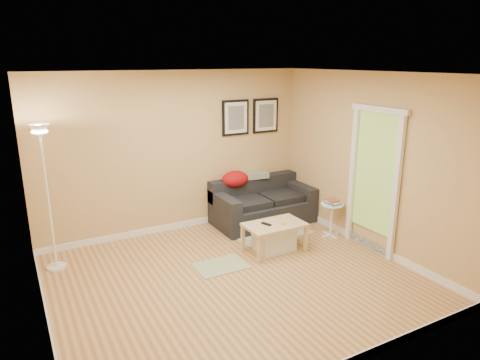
{
  "coord_description": "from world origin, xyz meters",
  "views": [
    {
      "loc": [
        -2.38,
        -4.49,
        2.76
      ],
      "look_at": [
        0.55,
        0.85,
        1.05
      ],
      "focal_mm": 32.34,
      "sensor_mm": 36.0,
      "label": 1
    }
  ],
  "objects": [
    {
      "name": "floor",
      "position": [
        0.0,
        0.0,
        0.0
      ],
      "size": [
        4.5,
        4.5,
        0.0
      ],
      "primitive_type": "plane",
      "color": "tan",
      "rests_on": "ground"
    },
    {
      "name": "ceiling",
      "position": [
        0.0,
        0.0,
        2.6
      ],
      "size": [
        4.5,
        4.5,
        0.0
      ],
      "primitive_type": "plane",
      "rotation": [
        3.14,
        0.0,
        0.0
      ],
      "color": "white",
      "rests_on": "wall_back"
    },
    {
      "name": "wall_back",
      "position": [
        0.0,
        2.0,
        1.3
      ],
      "size": [
        4.5,
        0.0,
        4.5
      ],
      "primitive_type": "plane",
      "rotation": [
        1.57,
        0.0,
        0.0
      ],
      "color": "tan",
      "rests_on": "ground"
    },
    {
      "name": "wall_front",
      "position": [
        0.0,
        -2.0,
        1.3
      ],
      "size": [
        4.5,
        0.0,
        4.5
      ],
      "primitive_type": "plane",
      "rotation": [
        -1.57,
        0.0,
        0.0
      ],
      "color": "tan",
      "rests_on": "ground"
    },
    {
      "name": "wall_left",
      "position": [
        -2.25,
        0.0,
        1.3
      ],
      "size": [
        0.0,
        4.0,
        4.0
      ],
      "primitive_type": "plane",
      "rotation": [
        1.57,
        0.0,
        1.57
      ],
      "color": "tan",
      "rests_on": "ground"
    },
    {
      "name": "wall_right",
      "position": [
        2.25,
        0.0,
        1.3
      ],
      "size": [
        0.0,
        4.0,
        4.0
      ],
      "primitive_type": "plane",
      "rotation": [
        1.57,
        0.0,
        -1.57
      ],
      "color": "tan",
      "rests_on": "ground"
    },
    {
      "name": "baseboard_back",
      "position": [
        0.0,
        1.99,
        0.05
      ],
      "size": [
        4.5,
        0.02,
        0.1
      ],
      "primitive_type": "cube",
      "color": "white",
      "rests_on": "ground"
    },
    {
      "name": "baseboard_left",
      "position": [
        -2.24,
        0.0,
        0.05
      ],
      "size": [
        0.02,
        4.0,
        0.1
      ],
      "primitive_type": "cube",
      "color": "white",
      "rests_on": "ground"
    },
    {
      "name": "baseboard_right",
      "position": [
        2.24,
        0.0,
        0.05
      ],
      "size": [
        0.02,
        4.0,
        0.1
      ],
      "primitive_type": "cube",
      "color": "white",
      "rests_on": "ground"
    },
    {
      "name": "sofa",
      "position": [
        1.38,
        1.53,
        0.38
      ],
      "size": [
        1.7,
        0.9,
        0.75
      ],
      "primitive_type": null,
      "color": "black",
      "rests_on": "ground"
    },
    {
      "name": "red_throw",
      "position": [
        0.98,
        1.81,
        0.77
      ],
      "size": [
        0.48,
        0.36,
        0.28
      ],
      "primitive_type": null,
      "color": "#A60F11",
      "rests_on": "sofa"
    },
    {
      "name": "plaid_throw",
      "position": [
        1.42,
        1.86,
        0.78
      ],
      "size": [
        0.45,
        0.32,
        0.1
      ],
      "primitive_type": null,
      "rotation": [
        0.0,
        0.0,
        -0.14
      ],
      "color": "tan",
      "rests_on": "sofa"
    },
    {
      "name": "framed_print_left",
      "position": [
        1.08,
        1.98,
        1.8
      ],
      "size": [
        0.5,
        0.04,
        0.6
      ],
      "primitive_type": null,
      "color": "black",
      "rests_on": "wall_back"
    },
    {
      "name": "framed_print_right",
      "position": [
        1.68,
        1.98,
        1.8
      ],
      "size": [
        0.5,
        0.04,
        0.6
      ],
      "primitive_type": null,
      "color": "black",
      "rests_on": "wall_back"
    },
    {
      "name": "area_rug",
      "position": [
        1.26,
        1.14,
        0.01
      ],
      "size": [
        1.25,
        0.85,
        0.01
      ],
      "primitive_type": "cube",
      "color": "beige",
      "rests_on": "ground"
    },
    {
      "name": "green_runner",
      "position": [
        -0.0,
        0.39,
        0.01
      ],
      "size": [
        0.7,
        0.5,
        0.01
      ],
      "primitive_type": "cube",
      "color": "#668C4C",
      "rests_on": "ground"
    },
    {
      "name": "coffee_table",
      "position": [
        0.91,
        0.45,
        0.22
      ],
      "size": [
        0.94,
        0.65,
        0.44
      ],
      "primitive_type": null,
      "rotation": [
        0.0,
        0.0,
        0.14
      ],
      "color": "tan",
      "rests_on": "ground"
    },
    {
      "name": "remote_control",
      "position": [
        0.78,
        0.47,
        0.45
      ],
      "size": [
        0.1,
        0.17,
        0.02
      ],
      "primitive_type": "cube",
      "rotation": [
        0.0,
        0.0,
        0.35
      ],
      "color": "black",
      "rests_on": "coffee_table"
    },
    {
      "name": "tape_roll",
      "position": [
        1.0,
        0.37,
        0.45
      ],
      "size": [
        0.07,
        0.07,
        0.03
      ],
      "primitive_type": "cylinder",
      "color": "yellow",
      "rests_on": "coffee_table"
    },
    {
      "name": "storage_bin",
      "position": [
        0.93,
        0.49,
        0.18
      ],
      "size": [
        0.57,
        0.42,
        0.35
      ],
      "primitive_type": null,
      "color": "white",
      "rests_on": "ground"
    },
    {
      "name": "side_table",
      "position": [
        2.02,
        0.49,
        0.28
      ],
      "size": [
        0.36,
        0.36,
        0.55
      ],
      "primitive_type": null,
      "color": "white",
      "rests_on": "ground"
    },
    {
      "name": "book_stack",
      "position": [
        2.02,
        0.48,
        0.59
      ],
      "size": [
        0.18,
        0.23,
        0.07
      ],
      "primitive_type": null,
      "rotation": [
        0.0,
        0.0,
        -0.03
      ],
      "color": "#2C5C86",
      "rests_on": "side_table"
    },
    {
      "name": "floor_lamp",
      "position": [
        -2.0,
        1.43,
        0.94
      ],
      "size": [
        0.26,
        0.26,
        1.99
      ],
      "primitive_type": null,
      "color": "white",
      "rests_on": "ground"
    },
    {
      "name": "doorway",
      "position": [
        2.2,
        -0.15,
        1.02
      ],
      "size": [
        0.12,
        1.01,
        2.13
      ],
      "primitive_type": null,
      "color": "white",
      "rests_on": "ground"
    }
  ]
}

